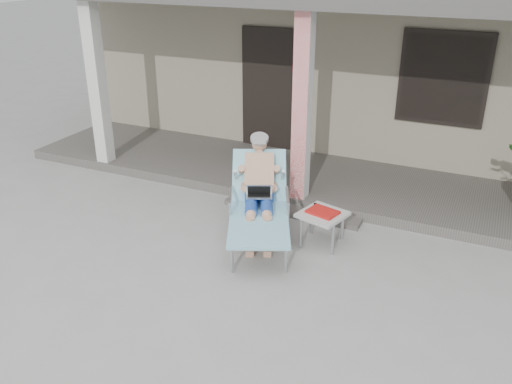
% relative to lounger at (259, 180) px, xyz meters
% --- Properties ---
extents(ground, '(60.00, 60.00, 0.00)m').
position_rel_lounger_xyz_m(ground, '(0.17, -1.11, -0.77)').
color(ground, '#9E9E99').
rests_on(ground, ground).
extents(house, '(10.40, 5.40, 3.30)m').
position_rel_lounger_xyz_m(house, '(0.18, 5.39, 0.90)').
color(house, gray).
rests_on(house, ground).
extents(porch_deck, '(10.00, 2.00, 0.15)m').
position_rel_lounger_xyz_m(porch_deck, '(0.17, 1.89, -0.69)').
color(porch_deck, '#605B56').
rests_on(porch_deck, ground).
extents(porch_overhang, '(10.00, 2.30, 2.85)m').
position_rel_lounger_xyz_m(porch_overhang, '(0.17, 1.84, 2.02)').
color(porch_overhang, silver).
rests_on(porch_overhang, porch_deck).
extents(porch_step, '(2.00, 0.30, 0.07)m').
position_rel_lounger_xyz_m(porch_step, '(0.17, 0.74, -0.73)').
color(porch_step, '#605B56').
rests_on(porch_step, ground).
extents(lounger, '(1.41, 1.98, 1.25)m').
position_rel_lounger_xyz_m(lounger, '(0.00, 0.00, 0.00)').
color(lounger, '#B7B7BC').
rests_on(lounger, ground).
extents(side_table, '(0.64, 0.64, 0.47)m').
position_rel_lounger_xyz_m(side_table, '(0.83, 0.09, -0.38)').
color(side_table, beige).
rests_on(side_table, ground).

